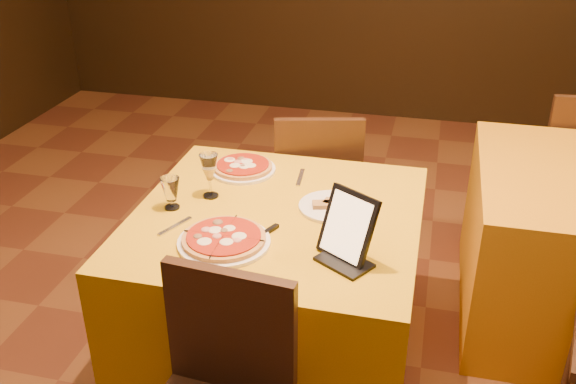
% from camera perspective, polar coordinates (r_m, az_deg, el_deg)
% --- Properties ---
extents(main_table, '(1.10, 1.10, 0.75)m').
position_cam_1_polar(main_table, '(2.69, -0.95, -8.88)').
color(main_table, '#CB960D').
rests_on(main_table, floor).
extents(chair_main_far, '(0.51, 0.51, 0.91)m').
position_cam_1_polar(chair_main_far, '(3.33, 2.51, 0.35)').
color(chair_main_far, black).
rests_on(chair_main_far, floor).
extents(chair_side_far, '(0.41, 0.41, 0.91)m').
position_cam_1_polar(chair_side_far, '(3.93, 23.83, 2.31)').
color(chair_side_far, black).
rests_on(chair_side_far, floor).
extents(pizza_near, '(0.33, 0.33, 0.03)m').
position_cam_1_polar(pizza_near, '(2.30, -5.72, -4.27)').
color(pizza_near, white).
rests_on(pizza_near, main_table).
extents(pizza_far, '(0.29, 0.29, 0.03)m').
position_cam_1_polar(pizza_far, '(2.83, -4.03, 2.15)').
color(pizza_far, white).
rests_on(pizza_far, main_table).
extents(cutlet_dish, '(0.26, 0.26, 0.03)m').
position_cam_1_polar(cutlet_dish, '(2.52, 3.91, -1.19)').
color(cutlet_dish, white).
rests_on(cutlet_dish, main_table).
extents(wine_glass, '(0.11, 0.11, 0.19)m').
position_cam_1_polar(wine_glass, '(2.59, -6.98, 1.48)').
color(wine_glass, '#FBE38E').
rests_on(wine_glass, main_table).
extents(water_glass, '(0.09, 0.09, 0.13)m').
position_cam_1_polar(water_glass, '(2.54, -10.37, -0.11)').
color(water_glass, white).
rests_on(water_glass, main_table).
extents(tablet, '(0.22, 0.19, 0.24)m').
position_cam_1_polar(tablet, '(2.18, 5.34, -3.03)').
color(tablet, black).
rests_on(tablet, main_table).
extents(knife, '(0.10, 0.19, 0.01)m').
position_cam_1_polar(knife, '(2.31, -2.94, -4.34)').
color(knife, '#BBBAC1').
rests_on(knife, main_table).
extents(fork_near, '(0.08, 0.16, 0.01)m').
position_cam_1_polar(fork_near, '(2.43, -10.00, -3.01)').
color(fork_near, silver).
rests_on(fork_near, main_table).
extents(fork_far, '(0.03, 0.16, 0.01)m').
position_cam_1_polar(fork_far, '(2.76, 1.11, 1.31)').
color(fork_far, silver).
rests_on(fork_far, main_table).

